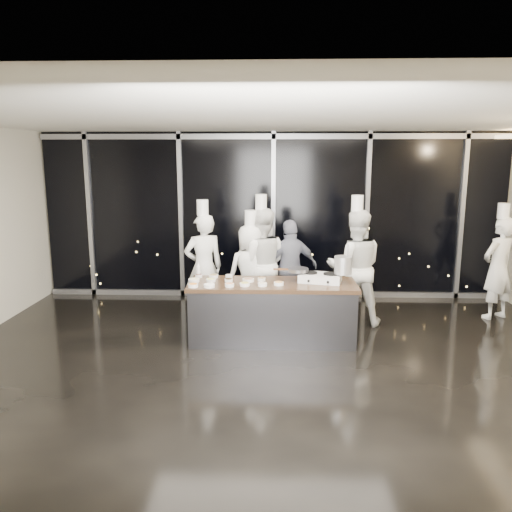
# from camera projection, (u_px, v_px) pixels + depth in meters

# --- Properties ---
(ground) EXTENTS (9.00, 9.00, 0.00)m
(ground) POSITION_uv_depth(u_px,v_px,m) (272.00, 365.00, 6.63)
(ground) COLOR black
(ground) RESTS_ON ground
(room_shell) EXTENTS (9.02, 7.02, 3.21)m
(room_shell) POSITION_uv_depth(u_px,v_px,m) (287.00, 195.00, 6.19)
(room_shell) COLOR beige
(room_shell) RESTS_ON ground
(window_wall) EXTENTS (8.90, 0.11, 3.20)m
(window_wall) POSITION_uv_depth(u_px,v_px,m) (273.00, 216.00, 9.69)
(window_wall) COLOR black
(window_wall) RESTS_ON ground
(demo_counter) EXTENTS (2.46, 0.86, 0.90)m
(demo_counter) POSITION_uv_depth(u_px,v_px,m) (272.00, 312.00, 7.42)
(demo_counter) COLOR #35353A
(demo_counter) RESTS_ON ground
(stove) EXTENTS (0.68, 0.50, 0.14)m
(stove) POSITION_uv_depth(u_px,v_px,m) (320.00, 278.00, 7.37)
(stove) COLOR silver
(stove) RESTS_ON demo_counter
(frying_pan) EXTENTS (0.55, 0.36, 0.05)m
(frying_pan) POSITION_uv_depth(u_px,v_px,m) (298.00, 270.00, 7.42)
(frying_pan) COLOR gray
(frying_pan) RESTS_ON stove
(stock_pot) EXTENTS (0.31, 0.31, 0.26)m
(stock_pot) POSITION_uv_depth(u_px,v_px,m) (343.00, 265.00, 7.26)
(stock_pot) COLOR #B7B7BA
(stock_pot) RESTS_ON stove
(prep_bowls) EXTENTS (1.41, 0.73, 0.05)m
(prep_bowls) POSITION_uv_depth(u_px,v_px,m) (228.00, 281.00, 7.31)
(prep_bowls) COLOR white
(prep_bowls) RESTS_ON demo_counter
(squeeze_bottle) EXTENTS (0.06, 0.06, 0.22)m
(squeeze_bottle) POSITION_uv_depth(u_px,v_px,m) (199.00, 270.00, 7.66)
(squeeze_bottle) COLOR silver
(squeeze_bottle) RESTS_ON demo_counter
(chef_far_left) EXTENTS (0.77, 0.65, 2.04)m
(chef_far_left) POSITION_uv_depth(u_px,v_px,m) (204.00, 266.00, 8.33)
(chef_far_left) COLOR silver
(chef_far_left) RESTS_ON ground
(chef_left) EXTENTS (0.94, 0.79, 1.86)m
(chef_left) POSITION_uv_depth(u_px,v_px,m) (251.00, 272.00, 8.38)
(chef_left) COLOR silver
(chef_left) RESTS_ON ground
(chef_center) EXTENTS (0.94, 0.74, 2.12)m
(chef_center) POSITION_uv_depth(u_px,v_px,m) (261.00, 263.00, 8.43)
(chef_center) COLOR silver
(chef_center) RESTS_ON ground
(guest) EXTENTS (1.06, 0.74, 1.67)m
(guest) POSITION_uv_depth(u_px,v_px,m) (291.00, 268.00, 8.60)
(guest) COLOR #141B39
(guest) RESTS_ON ground
(chef_right) EXTENTS (0.93, 0.73, 2.12)m
(chef_right) POSITION_uv_depth(u_px,v_px,m) (355.00, 267.00, 8.12)
(chef_right) COLOR silver
(chef_right) RESTS_ON ground
(chef_side) EXTENTS (0.76, 0.67, 1.97)m
(chef_side) POSITION_uv_depth(u_px,v_px,m) (498.00, 267.00, 8.42)
(chef_side) COLOR silver
(chef_side) RESTS_ON ground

